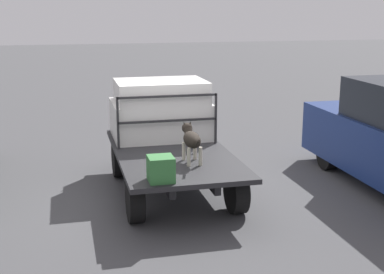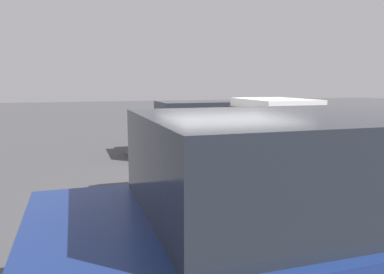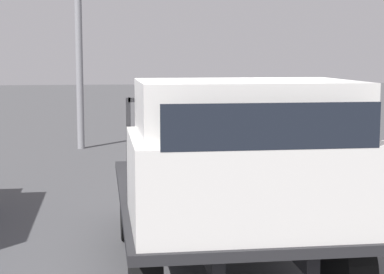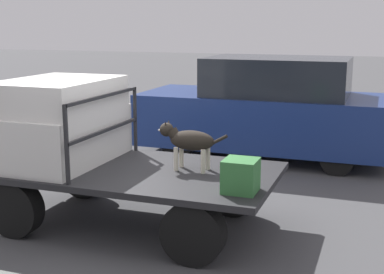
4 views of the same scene
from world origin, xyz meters
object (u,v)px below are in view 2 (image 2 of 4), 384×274
dog (195,139)px  parked_pickup_far (326,233)px  flatbed_truck (228,166)px  cargo_crate (143,146)px  parked_sedan (200,127)px

dog → parked_pickup_far: size_ratio=0.19×
flatbed_truck → dog: 0.98m
flatbed_truck → cargo_crate: 1.76m
parked_sedan → parked_pickup_far: 8.93m
parked_sedan → flatbed_truck: bearing=-109.9°
cargo_crate → parked_sedan: parked_sedan is taller
dog → parked_pickup_far: 4.14m
parked_sedan → parked_pickup_far: bearing=-110.1°
parked_sedan → parked_pickup_far: size_ratio=0.87×
dog → parked_sedan: 4.92m
cargo_crate → parked_pickup_far: (0.70, -4.80, -0.00)m
flatbed_truck → parked_sedan: parked_sedan is taller
parked_pickup_far → flatbed_truck: bearing=76.4°
dog → parked_sedan: parked_sedan is taller
flatbed_truck → parked_sedan: (0.93, 4.43, 0.25)m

